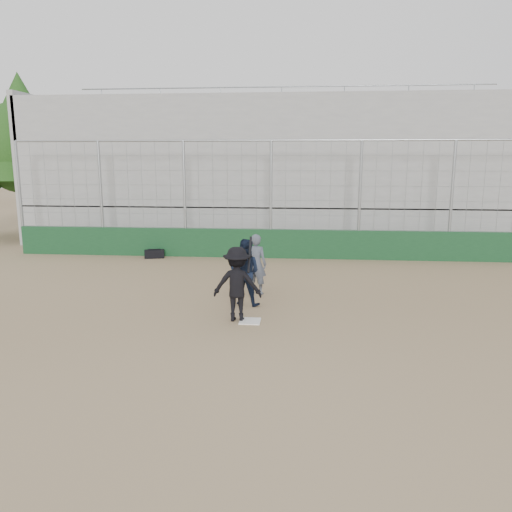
# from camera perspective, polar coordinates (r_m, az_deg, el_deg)

# --- Properties ---
(ground) EXTENTS (90.00, 90.00, 0.00)m
(ground) POSITION_cam_1_polar(r_m,az_deg,el_deg) (10.69, -0.69, -7.51)
(ground) COLOR brown
(ground) RESTS_ON ground
(home_plate) EXTENTS (0.44, 0.44, 0.02)m
(home_plate) POSITION_cam_1_polar(r_m,az_deg,el_deg) (10.69, -0.69, -7.45)
(home_plate) COLOR white
(home_plate) RESTS_ON ground
(backstop) EXTENTS (18.10, 0.25, 4.04)m
(backstop) POSITION_cam_1_polar(r_m,az_deg,el_deg) (17.29, 1.69, 2.94)
(backstop) COLOR #11371B
(backstop) RESTS_ON ground
(bleachers) EXTENTS (20.25, 6.70, 6.98)m
(bleachers) POSITION_cam_1_polar(r_m,az_deg,el_deg) (22.06, 2.53, 9.83)
(bleachers) COLOR gray
(bleachers) RESTS_ON ground
(tree_left) EXTENTS (4.48, 4.48, 7.00)m
(tree_left) POSITION_cam_1_polar(r_m,az_deg,el_deg) (24.30, -25.14, 12.39)
(tree_left) COLOR #352113
(tree_left) RESTS_ON ground
(batter_at_plate) EXTENTS (1.03, 0.73, 1.77)m
(batter_at_plate) POSITION_cam_1_polar(r_m,az_deg,el_deg) (10.58, -2.16, -3.21)
(batter_at_plate) COLOR black
(batter_at_plate) RESTS_ON ground
(catcher_crouched) EXTENTS (0.91, 0.79, 1.08)m
(catcher_crouched) POSITION_cam_1_polar(r_m,az_deg,el_deg) (11.74, -1.27, -3.08)
(catcher_crouched) COLOR black
(catcher_crouched) RESTS_ON ground
(umpire) EXTENTS (0.65, 0.52, 1.39)m
(umpire) POSITION_cam_1_polar(r_m,az_deg,el_deg) (12.68, -0.01, -1.27)
(umpire) COLOR #454B57
(umpire) RESTS_ON ground
(equipment_bag) EXTENTS (0.72, 0.44, 0.33)m
(equipment_bag) POSITION_cam_1_polar(r_m,az_deg,el_deg) (17.69, -11.54, 0.24)
(equipment_bag) COLOR black
(equipment_bag) RESTS_ON ground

